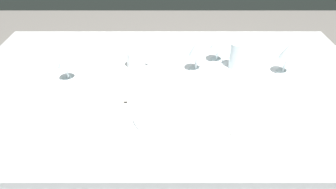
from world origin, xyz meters
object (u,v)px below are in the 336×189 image
at_px(wine_glass_right, 197,49).
at_px(wine_glass_far, 65,60).
at_px(fork_outer, 125,113).
at_px(wine_glass_left, 288,52).
at_px(dinner_knife, 211,115).
at_px(spoon_soup, 216,110).
at_px(drink_tumbler, 237,56).
at_px(wine_glass_centre, 219,44).
at_px(coffee_cup_left, 137,59).
at_px(dinner_plate, 168,115).
at_px(spoon_dessert, 225,110).

height_order(wine_glass_right, wine_glass_far, wine_glass_right).
height_order(fork_outer, wine_glass_left, wine_glass_left).
xyz_separation_m(dinner_knife, wine_glass_left, (0.37, 0.32, 0.10)).
bearing_deg(wine_glass_right, wine_glass_left, -3.68).
bearing_deg(spoon_soup, drink_tumbler, 68.36).
height_order(dinner_knife, wine_glass_centre, wine_glass_centre).
height_order(coffee_cup_left, wine_glass_right, wine_glass_right).
relative_size(dinner_plate, wine_glass_right, 1.75).
xyz_separation_m(wine_glass_right, drink_tumbler, (0.19, 0.03, -0.05)).
height_order(fork_outer, spoon_soup, spoon_soup).
relative_size(coffee_cup_left, wine_glass_left, 0.74).
distance_m(wine_glass_left, drink_tumbler, 0.22).
height_order(wine_glass_centre, wine_glass_right, wine_glass_right).
bearing_deg(dinner_plate, drink_tumbler, 49.67).
bearing_deg(dinner_knife, spoon_soup, 52.46).
xyz_separation_m(spoon_soup, spoon_dessert, (0.03, 0.00, -0.00)).
distance_m(dinner_knife, spoon_soup, 0.04).
bearing_deg(wine_glass_right, fork_outer, -131.87).
xyz_separation_m(fork_outer, spoon_soup, (0.35, 0.01, 0.00)).
xyz_separation_m(fork_outer, wine_glass_far, (-0.28, 0.25, 0.09)).
height_order(spoon_soup, wine_glass_centre, wine_glass_centre).
xyz_separation_m(spoon_soup, wine_glass_right, (-0.06, 0.31, 0.10)).
height_order(spoon_soup, wine_glass_right, wine_glass_right).
xyz_separation_m(dinner_plate, wine_glass_left, (0.53, 0.33, 0.09)).
xyz_separation_m(wine_glass_far, drink_tumbler, (0.76, 0.11, -0.03)).
xyz_separation_m(spoon_soup, drink_tumbler, (0.13, 0.34, 0.06)).
bearing_deg(dinner_plate, coffee_cup_left, 111.44).
distance_m(spoon_dessert, coffee_cup_left, 0.50).
relative_size(spoon_soup, spoon_dessert, 0.91).
relative_size(coffee_cup_left, wine_glass_far, 0.76).
xyz_separation_m(spoon_soup, coffee_cup_left, (-0.33, 0.33, 0.04)).
bearing_deg(drink_tumbler, spoon_dessert, -106.54).
height_order(wine_glass_centre, wine_glass_left, wine_glass_left).
height_order(dinner_plate, dinner_knife, dinner_plate).
bearing_deg(dinner_knife, wine_glass_centre, 79.77).
bearing_deg(wine_glass_centre, drink_tumbler, -39.04).
bearing_deg(wine_glass_far, dinner_knife, -23.38).
xyz_separation_m(dinner_plate, wine_glass_right, (0.13, 0.35, 0.10)).
height_order(fork_outer, dinner_knife, same).
distance_m(dinner_plate, wine_glass_left, 0.63).
bearing_deg(drink_tumbler, spoon_soup, -111.64).
height_order(spoon_dessert, wine_glass_right, wine_glass_right).
xyz_separation_m(spoon_dessert, wine_glass_left, (0.31, 0.29, 0.10)).
bearing_deg(wine_glass_right, dinner_plate, -110.41).
height_order(coffee_cup_left, drink_tumbler, drink_tumbler).
height_order(dinner_knife, wine_glass_far, wine_glass_far).
relative_size(spoon_soup, wine_glass_far, 1.51).
bearing_deg(wine_glass_far, wine_glass_right, 8.30).
xyz_separation_m(wine_glass_centre, wine_glass_right, (-0.11, -0.09, 0.02)).
relative_size(fork_outer, coffee_cup_left, 2.06).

